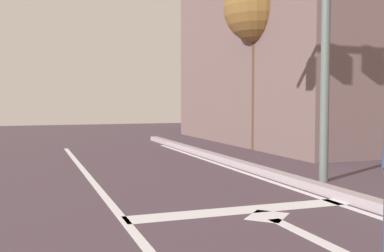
% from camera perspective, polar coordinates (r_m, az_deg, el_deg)
% --- Properties ---
extents(lane_line_center, '(0.12, 20.00, 0.01)m').
position_cam_1_polar(lane_line_center, '(4.88, -5.82, -14.40)').
color(lane_line_center, silver).
rests_on(lane_line_center, ground).
extents(stop_bar, '(3.19, 0.40, 0.01)m').
position_cam_1_polar(stop_bar, '(6.36, 6.17, -10.21)').
color(stop_bar, silver).
rests_on(stop_bar, ground).
extents(lane_arrow_stem, '(0.16, 1.40, 0.01)m').
position_cam_1_polar(lane_arrow_stem, '(5.38, 13.73, -12.79)').
color(lane_arrow_stem, silver).
rests_on(lane_arrow_stem, ground).
extents(lane_arrow_head, '(0.71, 0.71, 0.01)m').
position_cam_1_polar(lane_arrow_head, '(6.08, 9.24, -10.86)').
color(lane_arrow_head, silver).
rests_on(lane_arrow_head, ground).
extents(roadside_tree, '(2.05, 2.05, 5.20)m').
position_cam_1_polar(roadside_tree, '(14.12, 8.14, 13.73)').
color(roadside_tree, '#4F3624').
rests_on(roadside_tree, ground).
extents(building_block, '(11.19, 9.92, 6.08)m').
position_cam_1_polar(building_block, '(18.52, 20.61, 7.84)').
color(building_block, '#6D5554').
rests_on(building_block, ground).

